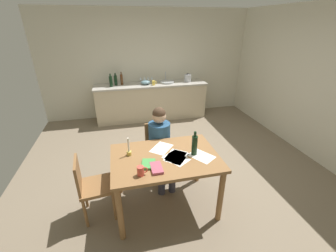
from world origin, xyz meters
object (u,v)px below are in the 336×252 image
(teacup_on_counter, at_px, (154,83))
(wine_glass_back_right, at_px, (141,78))
(coffee_mug, at_px, (141,171))
(chair_at_table, at_px, (158,148))
(bottle_wine_red, at_px, (122,79))
(wine_glass_back_left, at_px, (145,78))
(chair_side_empty, at_px, (91,185))
(mixing_bowl, at_px, (146,82))
(book_magazine, at_px, (157,168))
(book_cookery, at_px, (148,164))
(bottle_oil, at_px, (111,81))
(candlestick, at_px, (129,150))
(wine_glass_by_kettle, at_px, (148,78))
(stovetop_kettle, at_px, (188,78))
(wine_glass_near_sink, at_px, (152,78))
(bottle_vinegar, at_px, (116,80))
(dining_table, at_px, (165,164))
(sink_unit, at_px, (167,82))
(wine_bottle_on_table, at_px, (194,145))
(person_seated, at_px, (161,142))

(teacup_on_counter, bearing_deg, wine_glass_back_right, 132.82)
(teacup_on_counter, bearing_deg, coffee_mug, -102.30)
(chair_at_table, relative_size, bottle_wine_red, 2.85)
(wine_glass_back_left, bearing_deg, chair_side_empty, -109.31)
(mixing_bowl, xyz_separation_m, teacup_on_counter, (0.18, -0.12, 0.00))
(book_magazine, relative_size, book_cookery, 1.13)
(bottle_oil, distance_m, mixing_bowl, 0.82)
(candlestick, height_order, bottle_oil, bottle_oil)
(mixing_bowl, height_order, wine_glass_by_kettle, wine_glass_by_kettle)
(book_cookery, relative_size, wine_glass_back_left, 1.27)
(chair_side_empty, height_order, bottle_oil, bottle_oil)
(chair_at_table, distance_m, stovetop_kettle, 2.72)
(bottle_wine_red, xyz_separation_m, wine_glass_near_sink, (0.75, 0.08, -0.02))
(bottle_vinegar, bearing_deg, candlestick, -88.30)
(dining_table, xyz_separation_m, candlestick, (-0.43, 0.13, 0.18))
(coffee_mug, bearing_deg, wine_glass_back_left, 81.50)
(dining_table, distance_m, bottle_vinegar, 3.18)
(teacup_on_counter, bearing_deg, book_magazine, -99.38)
(candlestick, distance_m, sink_unit, 3.16)
(chair_at_table, bearing_deg, sink_unit, 73.94)
(wine_bottle_on_table, bearing_deg, mixing_bowl, 93.22)
(bottle_wine_red, distance_m, mixing_bowl, 0.58)
(coffee_mug, xyz_separation_m, wine_glass_near_sink, (0.71, 3.51, 0.17))
(person_seated, bearing_deg, sink_unit, 75.01)
(wine_glass_back_right, bearing_deg, person_seated, -90.84)
(coffee_mug, bearing_deg, sink_unit, 72.51)
(wine_bottle_on_table, height_order, wine_glass_back_right, wine_bottle_on_table)
(chair_at_table, relative_size, stovetop_kettle, 3.97)
(wine_glass_back_right, bearing_deg, sink_unit, -12.87)
(coffee_mug, distance_m, wine_glass_back_right, 3.54)
(dining_table, height_order, bottle_vinegar, bottle_vinegar)
(mixing_bowl, distance_m, wine_glass_back_left, 0.19)
(person_seated, relative_size, book_cookery, 6.13)
(wine_glass_back_right, bearing_deg, wine_bottle_on_table, -85.28)
(bottle_oil, height_order, bottle_wine_red, bottle_wine_red)
(book_cookery, xyz_separation_m, wine_glass_back_left, (0.42, 3.35, 0.21))
(chair_at_table, bearing_deg, book_magazine, -101.95)
(coffee_mug, distance_m, book_cookery, 0.19)
(book_magazine, xyz_separation_m, book_cookery, (-0.08, 0.09, -0.00))
(bottle_wine_red, height_order, wine_glass_back_right, bottle_wine_red)
(book_cookery, height_order, sink_unit, sink_unit)
(wine_glass_back_left, bearing_deg, bottle_oil, -165.36)
(candlestick, height_order, book_magazine, candlestick)
(wine_bottle_on_table, distance_m, stovetop_kettle, 3.23)
(wine_bottle_on_table, bearing_deg, stovetop_kettle, 73.61)
(dining_table, xyz_separation_m, person_seated, (0.05, 0.54, 0.01))
(book_magazine, bearing_deg, teacup_on_counter, 80.79)
(coffee_mug, distance_m, wine_glass_by_kettle, 3.57)
(bottle_oil, distance_m, wine_glass_near_sink, 1.03)
(wine_glass_near_sink, bearing_deg, bottle_oil, -167.94)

